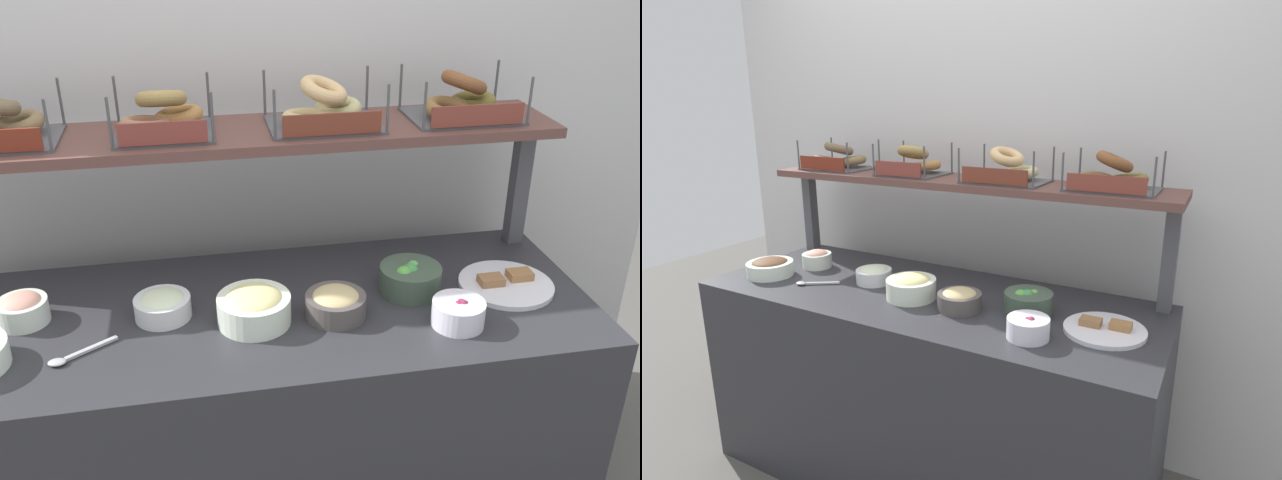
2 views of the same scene
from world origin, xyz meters
TOP-DOWN VIEW (x-y plane):
  - ground_plane at (0.00, 0.00)m, footprint 8.00×8.00m
  - back_wall at (0.00, 0.55)m, footprint 3.05×0.06m
  - deli_counter at (0.00, 0.00)m, footprint 1.85×0.70m
  - shelf_riser_left at (-0.86, 0.27)m, footprint 0.05×0.05m
  - shelf_riser_right at (0.86, 0.27)m, footprint 0.05×0.05m
  - upper_shelf at (0.00, 0.27)m, footprint 1.81×0.32m
  - bowl_lox_spread at (-0.63, 0.05)m, footprint 0.13×0.13m
  - bowl_scallion_spread at (-0.27, 0.01)m, footprint 0.15×0.15m
  - bowl_veggie_mix at (0.43, 0.01)m, footprint 0.18×0.18m
  - bowl_hummus at (0.19, -0.07)m, footprint 0.16×0.16m
  - bowl_beet_salad at (0.50, -0.18)m, footprint 0.14×0.14m
  - bowl_chocolate_spread at (-0.73, -0.13)m, footprint 0.20×0.20m
  - bowl_egg_salad at (-0.03, -0.06)m, footprint 0.20×0.20m
  - serving_plate_white at (0.71, -0.01)m, footprint 0.27×0.27m
  - serving_spoon_near_plate at (-0.48, -0.14)m, footprint 0.16×0.11m
  - bagel_basket_poppy at (-0.66, 0.28)m, footprint 0.31×0.26m
  - bagel_basket_everything at (-0.23, 0.27)m, footprint 0.28×0.25m
  - bagel_basket_plain at (0.22, 0.26)m, footprint 0.32×0.26m
  - bagel_basket_cinnamon_raisin at (0.64, 0.27)m, footprint 0.32×0.25m

SIDE VIEW (x-z plane):
  - ground_plane at x=0.00m, z-range 0.00..0.00m
  - deli_counter at x=0.00m, z-range 0.00..0.85m
  - serving_spoon_near_plate at x=-0.48m, z-range 0.85..0.86m
  - serving_plate_white at x=0.71m, z-range 0.84..0.88m
  - bowl_beet_salad at x=0.50m, z-range 0.85..0.92m
  - bowl_scallion_spread at x=-0.27m, z-range 0.85..0.92m
  - bowl_chocolate_spread at x=-0.73m, z-range 0.85..0.93m
  - bowl_hummus at x=0.19m, z-range 0.85..0.93m
  - bowl_lox_spread at x=-0.63m, z-range 0.85..0.93m
  - bowl_veggie_mix at x=0.43m, z-range 0.85..0.94m
  - bowl_egg_salad at x=-0.03m, z-range 0.85..0.95m
  - shelf_riser_left at x=-0.86m, z-range 0.85..1.25m
  - shelf_riser_right at x=0.86m, z-range 0.85..1.25m
  - back_wall at x=0.00m, z-range 0.00..2.40m
  - upper_shelf at x=0.00m, z-range 1.25..1.28m
  - bagel_basket_plain at x=0.22m, z-range 1.25..1.40m
  - bagel_basket_poppy at x=-0.66m, z-range 1.26..1.40m
  - bagel_basket_cinnamon_raisin at x=0.64m, z-range 1.25..1.40m
  - bagel_basket_everything at x=-0.23m, z-range 1.26..1.40m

